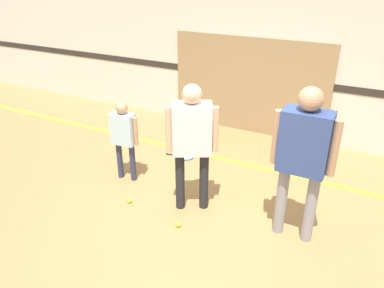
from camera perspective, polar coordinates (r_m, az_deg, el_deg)
The scene contains 11 objects.
ground_plane at distance 4.68m, azimuth 0.69°, elevation -11.50°, with size 16.00×16.00×0.00m, color #A87F4C.
wall_back at distance 6.60m, azimuth 12.77°, elevation 14.40°, with size 16.00×0.07×3.20m.
wall_panel at distance 6.84m, azimuth 8.59°, elevation 8.76°, with size 2.86×0.05×1.72m.
floor_stripe at distance 5.93m, azimuth 7.75°, elevation -2.96°, with size 14.40×0.10×0.01m.
person_instructor at distance 4.40m, azimuth 0.00°, elevation 1.31°, with size 0.56×0.44×1.64m.
person_student_left at distance 5.25m, azimuth -10.36°, elevation 1.67°, with size 0.44×0.21×1.17m.
person_student_right at distance 4.03m, azimuth 16.63°, elevation -0.88°, with size 0.68×0.27×1.78m.
racket_spare_on_floor at distance 6.09m, azimuth -1.11°, elevation -1.84°, with size 0.50×0.35×0.03m.
tennis_ball_near_instructor at distance 4.56m, azimuth -2.14°, elevation -12.14°, with size 0.07×0.07×0.07m, color #CCE038.
tennis_ball_by_spare_racket at distance 6.36m, azimuth -0.80°, elevation -0.32°, with size 0.07×0.07×0.07m, color #CCE038.
tennis_ball_stray_left at distance 5.03m, azimuth -9.50°, elevation -8.49°, with size 0.07×0.07×0.07m, color #CCE038.
Camera 1 is at (1.67, -3.32, 2.84)m, focal length 35.00 mm.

